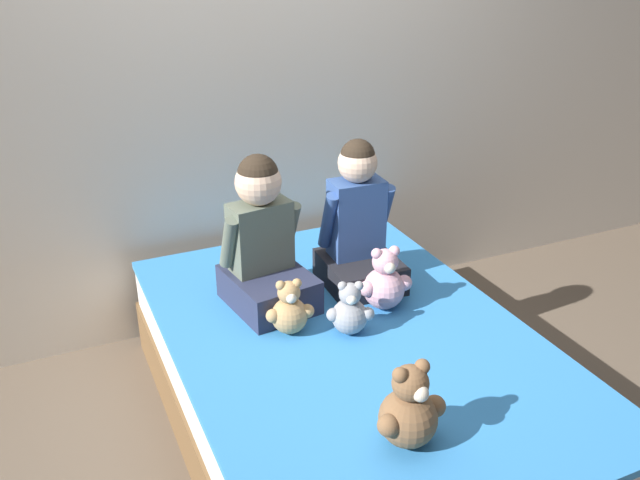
{
  "coord_description": "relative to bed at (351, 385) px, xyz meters",
  "views": [
    {
      "loc": [
        -1.03,
        -1.98,
        1.94
      ],
      "look_at": [
        0.0,
        0.31,
        0.76
      ],
      "focal_mm": 38.0,
      "sensor_mm": 36.0,
      "label": 1
    }
  ],
  "objects": [
    {
      "name": "teddy_bear_between_children",
      "position": [
        0.0,
        0.03,
        0.34
      ],
      "size": [
        0.18,
        0.14,
        0.22
      ],
      "rotation": [
        0.0,
        0.0,
        -0.37
      ],
      "color": "#939399",
      "rests_on": "bed"
    },
    {
      "name": "wall_behind_bed",
      "position": [
        0.0,
        1.13,
        1.01
      ],
      "size": [
        8.0,
        0.06,
        2.5
      ],
      "color": "beige",
      "rests_on": "ground_plane"
    },
    {
      "name": "teddy_bear_held_by_left_child",
      "position": [
        -0.21,
        0.13,
        0.34
      ],
      "size": [
        0.19,
        0.14,
        0.23
      ],
      "rotation": [
        0.0,
        0.0,
        -0.15
      ],
      "color": "tan",
      "rests_on": "bed"
    },
    {
      "name": "bed",
      "position": [
        0.0,
        0.0,
        0.0
      ],
      "size": [
        1.36,
        2.0,
        0.48
      ],
      "color": "brown",
      "rests_on": "ground_plane"
    },
    {
      "name": "teddy_bear_at_foot_of_bed",
      "position": [
        -0.12,
        -0.61,
        0.36
      ],
      "size": [
        0.24,
        0.18,
        0.29
      ],
      "rotation": [
        0.0,
        0.0,
        0.11
      ],
      "color": "brown",
      "rests_on": "bed"
    },
    {
      "name": "child_on_left",
      "position": [
        -0.22,
        0.39,
        0.51
      ],
      "size": [
        0.37,
        0.42,
        0.64
      ],
      "rotation": [
        0.0,
        0.0,
        0.15
      ],
      "color": "#282D47",
      "rests_on": "bed"
    },
    {
      "name": "ground_plane",
      "position": [
        0.0,
        0.0,
        -0.24
      ],
      "size": [
        14.0,
        14.0,
        0.0
      ],
      "primitive_type": "plane",
      "color": "brown"
    },
    {
      "name": "child_on_right",
      "position": [
        0.22,
        0.39,
        0.51
      ],
      "size": [
        0.33,
        0.36,
        0.65
      ],
      "rotation": [
        0.0,
        0.0,
        -0.04
      ],
      "color": "black",
      "rests_on": "bed"
    },
    {
      "name": "teddy_bear_held_by_right_child",
      "position": [
        0.22,
        0.14,
        0.36
      ],
      "size": [
        0.23,
        0.17,
        0.28
      ],
      "rotation": [
        0.0,
        0.0,
        -0.11
      ],
      "color": "#DBA3B2",
      "rests_on": "bed"
    }
  ]
}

